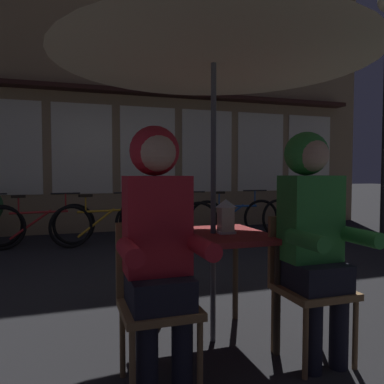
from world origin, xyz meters
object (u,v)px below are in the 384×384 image
(chair_right, at_px, (306,278))
(patio_umbrella, at_px, (214,34))
(person_right_hooded, at_px, (313,222))
(cafe_table, at_px, (213,248))
(bicycle_third, at_px, (104,223))
(chair_left, at_px, (156,293))
(lantern, at_px, (226,215))
(bicycle_second, at_px, (39,225))
(bicycle_fourth, at_px, (169,220))
(person_left_hooded, at_px, (158,230))
(bicycle_fifth, at_px, (234,217))
(bicycle_furthest, at_px, (296,215))

(chair_right, bearing_deg, patio_umbrella, 142.45)
(chair_right, distance_m, person_right_hooded, 0.36)
(cafe_table, bearing_deg, bicycle_third, 95.95)
(cafe_table, relative_size, chair_left, 0.85)
(chair_right, relative_size, person_right_hooded, 0.62)
(lantern, height_order, bicycle_third, lantern)
(lantern, bearing_deg, patio_umbrella, 157.86)
(chair_right, relative_size, bicycle_second, 0.52)
(bicycle_third, distance_m, bicycle_fourth, 1.09)
(bicycle_second, height_order, bicycle_fourth, same)
(lantern, xyz_separation_m, person_left_hooded, (-0.56, -0.39, -0.01))
(cafe_table, distance_m, chair_right, 0.62)
(bicycle_third, bearing_deg, chair_left, -91.26)
(bicycle_second, xyz_separation_m, bicycle_third, (0.96, -0.09, 0.00))
(bicycle_third, bearing_deg, bicycle_fifth, 2.88)
(bicycle_fourth, relative_size, bicycle_fifth, 0.99)
(patio_umbrella, relative_size, bicycle_third, 1.40)
(chair_left, bearing_deg, bicycle_third, 88.74)
(bicycle_third, distance_m, bicycle_fifth, 2.32)
(person_right_hooded, xyz_separation_m, bicycle_second, (-1.83, 4.26, -0.50))
(person_right_hooded, distance_m, bicycle_fourth, 4.26)
(lantern, relative_size, bicycle_second, 0.14)
(chair_left, xyz_separation_m, bicycle_fifth, (2.41, 4.22, -0.14))
(bicycle_second, bearing_deg, bicycle_fourth, -1.11)
(cafe_table, bearing_deg, bicycle_furthest, 50.06)
(chair_right, relative_size, bicycle_third, 0.53)
(cafe_table, xyz_separation_m, bicycle_furthest, (3.21, 3.83, -0.29))
(bicycle_furthest, bearing_deg, person_left_hooded, -130.90)
(bicycle_second, bearing_deg, lantern, -69.78)
(person_right_hooded, distance_m, bicycle_third, 4.28)
(bicycle_fourth, xyz_separation_m, bicycle_fifth, (1.23, 0.06, 0.00))
(person_right_hooded, bearing_deg, bicycle_third, 101.79)
(person_left_hooded, bearing_deg, lantern, 35.27)
(cafe_table, relative_size, person_right_hooded, 0.53)
(cafe_table, height_order, bicycle_fifth, bicycle_fifth)
(bicycle_fifth, bearing_deg, bicycle_third, -177.12)
(chair_left, xyz_separation_m, bicycle_furthest, (3.69, 4.20, -0.14))
(patio_umbrella, xyz_separation_m, bicycle_furthest, (3.21, 3.83, -1.71))
(bicycle_second, height_order, bicycle_fifth, same)
(chair_right, relative_size, bicycle_fifth, 0.52)
(cafe_table, relative_size, bicycle_fifth, 0.44)
(lantern, bearing_deg, chair_left, -148.81)
(cafe_table, relative_size, bicycle_second, 0.44)
(patio_umbrella, xyz_separation_m, chair_right, (0.48, -0.37, -1.57))
(bicycle_fifth, bearing_deg, cafe_table, -116.56)
(bicycle_second, xyz_separation_m, bicycle_fourth, (2.04, -0.04, 0.00))
(cafe_table, height_order, chair_left, chair_left)
(patio_umbrella, height_order, person_left_hooded, patio_umbrella)
(person_left_hooded, relative_size, bicycle_fourth, 0.85)
(patio_umbrella, distance_m, bicycle_third, 4.13)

